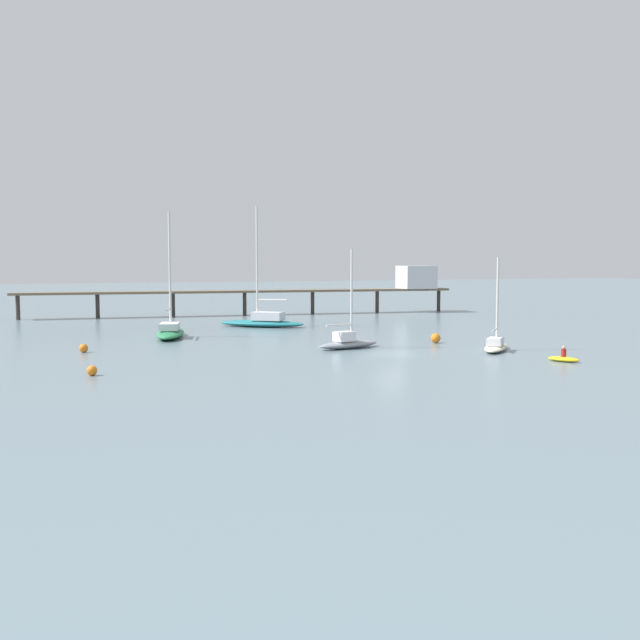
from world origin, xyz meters
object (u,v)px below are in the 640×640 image
(pier, at_px, (344,284))
(mooring_buoy_near, at_px, (436,338))
(dinghy_yellow, at_px, (564,358))
(sailboat_gray, at_px, (348,341))
(sailboat_teal, at_px, (263,320))
(sailboat_green, at_px, (170,330))
(mooring_buoy_mid, at_px, (84,348))
(sailboat_cream, at_px, (496,344))
(mooring_buoy_inner, at_px, (92,371))

(pier, xyz_separation_m, mooring_buoy_near, (-6.56, -37.35, -3.64))
(pier, height_order, dinghy_yellow, pier)
(sailboat_gray, bearing_deg, sailboat_teal, 92.70)
(sailboat_green, height_order, mooring_buoy_mid, sailboat_green)
(pier, distance_m, mooring_buoy_near, 38.10)
(sailboat_gray, distance_m, dinghy_yellow, 17.18)
(sailboat_cream, bearing_deg, mooring_buoy_inner, -175.82)
(mooring_buoy_near, distance_m, mooring_buoy_mid, 29.60)
(sailboat_gray, xyz_separation_m, mooring_buoy_near, (8.79, 1.00, -0.17))
(sailboat_gray, relative_size, mooring_buoy_near, 9.57)
(sailboat_green, xyz_separation_m, mooring_buoy_mid, (-8.25, -9.19, -0.33))
(mooring_buoy_mid, bearing_deg, pier, 43.15)
(sailboat_teal, relative_size, dinghy_yellow, 5.12)
(sailboat_cream, distance_m, mooring_buoy_inner, 31.35)
(dinghy_yellow, xyz_separation_m, mooring_buoy_near, (-2.63, 13.84, 0.21))
(dinghy_yellow, bearing_deg, sailboat_green, 131.67)
(dinghy_yellow, bearing_deg, mooring_buoy_near, 100.76)
(pier, height_order, sailboat_gray, sailboat_gray)
(pier, relative_size, sailboat_gray, 7.12)
(sailboat_gray, height_order, sailboat_teal, sailboat_teal)
(sailboat_green, relative_size, mooring_buoy_near, 13.79)
(sailboat_cream, height_order, mooring_buoy_inner, sailboat_cream)
(sailboat_teal, distance_m, mooring_buoy_mid, 25.95)
(sailboat_green, bearing_deg, mooring_buoy_near, -31.31)
(sailboat_cream, bearing_deg, pier, 83.80)
(sailboat_gray, relative_size, sailboat_teal, 0.62)
(pier, relative_size, mooring_buoy_near, 68.17)
(sailboat_gray, xyz_separation_m, mooring_buoy_inner, (-20.70, -7.89, -0.27))
(mooring_buoy_inner, height_order, mooring_buoy_mid, mooring_buoy_mid)
(mooring_buoy_mid, bearing_deg, sailboat_cream, -18.23)
(sailboat_gray, bearing_deg, mooring_buoy_mid, 167.25)
(sailboat_cream, distance_m, sailboat_gray, 11.96)
(sailboat_cream, relative_size, dinghy_yellow, 2.92)
(sailboat_gray, xyz_separation_m, mooring_buoy_mid, (-20.59, 4.66, -0.25))
(sailboat_teal, bearing_deg, sailboat_green, -145.24)
(sailboat_cream, height_order, sailboat_gray, sailboat_gray)
(sailboat_teal, height_order, mooring_buoy_mid, sailboat_teal)
(sailboat_teal, relative_size, mooring_buoy_mid, 18.98)
(sailboat_green, relative_size, mooring_buoy_inner, 18.12)
(sailboat_cream, xyz_separation_m, mooring_buoy_mid, (-31.16, 10.26, -0.17))
(sailboat_teal, bearing_deg, dinghy_yellow, -70.20)
(sailboat_cream, relative_size, mooring_buoy_inner, 11.51)
(dinghy_yellow, bearing_deg, sailboat_teal, 109.80)
(pier, xyz_separation_m, dinghy_yellow, (-3.93, -51.19, -3.85))
(sailboat_green, distance_m, sailboat_teal, 13.78)
(sailboat_gray, height_order, mooring_buoy_near, sailboat_gray)
(sailboat_green, xyz_separation_m, mooring_buoy_inner, (-8.36, -21.74, -0.35))
(sailboat_teal, distance_m, dinghy_yellow, 36.72)
(pier, bearing_deg, sailboat_teal, -134.52)
(mooring_buoy_inner, distance_m, mooring_buoy_mid, 12.55)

